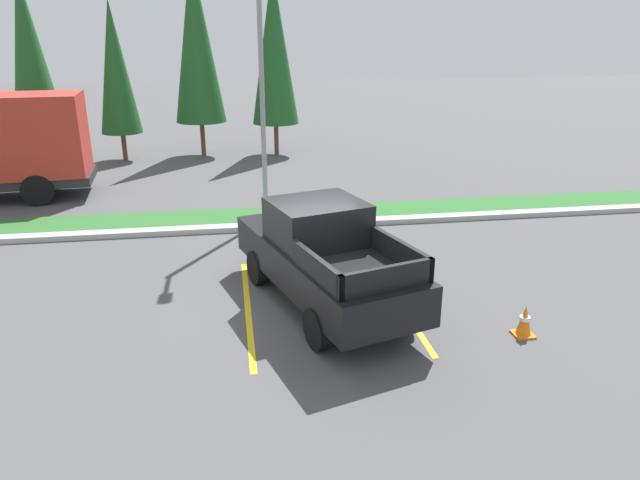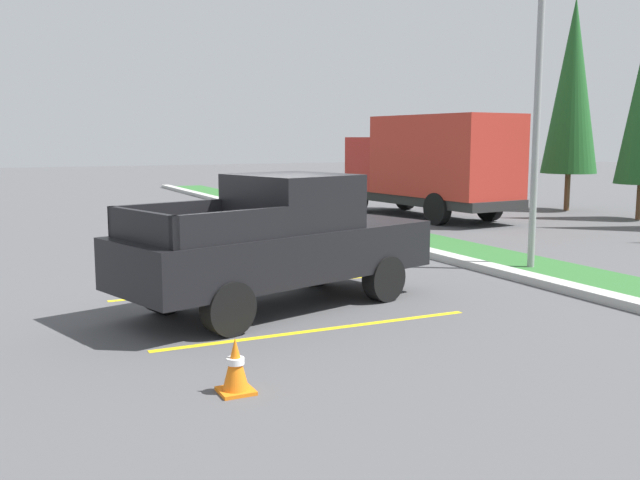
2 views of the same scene
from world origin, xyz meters
TOP-DOWN VIEW (x-y plane):
  - ground_plane at (0.00, 0.00)m, footprint 120.00×120.00m
  - parking_line_near at (-1.09, 0.01)m, footprint 0.12×4.80m
  - parking_line_far at (2.01, 0.01)m, footprint 0.12×4.80m
  - curb_strip at (0.00, 5.00)m, footprint 56.00×0.40m
  - grass_median at (0.00, 6.10)m, footprint 56.00×1.80m
  - pickup_truck_main at (0.45, 0.06)m, footprint 3.30×5.54m
  - cargo_truck_distant at (-9.18, 9.48)m, footprint 6.99×3.06m
  - street_light at (-0.30, 5.74)m, footprint 0.24×1.49m
  - cypress_tree_leftmost at (-9.09, 15.51)m, footprint 2.00×2.00m
  - traffic_cone at (3.87, -1.86)m, footprint 0.36×0.36m

SIDE VIEW (x-z plane):
  - ground_plane at x=0.00m, z-range 0.00..0.00m
  - parking_line_near at x=-1.09m, z-range 0.00..0.01m
  - parking_line_far at x=2.01m, z-range 0.00..0.01m
  - grass_median at x=0.00m, z-range 0.00..0.06m
  - curb_strip at x=0.00m, z-range 0.00..0.15m
  - traffic_cone at x=3.87m, z-range -0.01..0.59m
  - pickup_truck_main at x=0.45m, z-range -0.01..2.09m
  - cargo_truck_distant at x=-9.18m, z-range 0.15..3.55m
  - street_light at x=-0.30m, z-range 0.54..7.10m
  - cypress_tree_leftmost at x=-9.09m, z-range 0.68..8.39m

